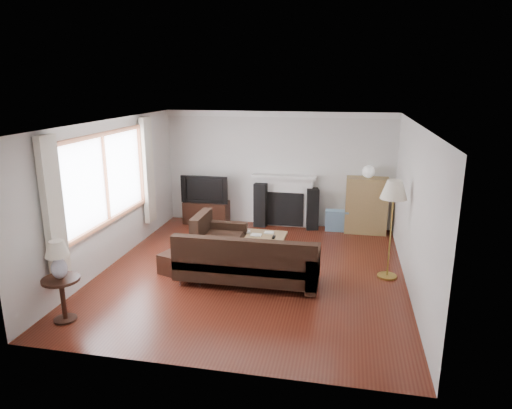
% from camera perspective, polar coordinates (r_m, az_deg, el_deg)
% --- Properties ---
extents(room, '(5.10, 5.60, 2.54)m').
position_cam_1_polar(room, '(7.40, -0.46, 0.52)').
color(room, '#531E12').
rests_on(room, ground).
extents(window, '(0.12, 2.74, 1.54)m').
position_cam_1_polar(window, '(8.01, -18.23, 3.10)').
color(window, brown).
rests_on(window, room).
extents(curtain_near, '(0.10, 0.35, 2.10)m').
position_cam_1_polar(curtain_near, '(6.77, -23.98, -0.90)').
color(curtain_near, beige).
rests_on(curtain_near, room).
extents(curtain_far, '(0.10, 0.35, 2.10)m').
position_cam_1_polar(curtain_far, '(9.34, -13.36, 4.16)').
color(curtain_far, beige).
rests_on(curtain_far, room).
extents(fireplace, '(1.40, 0.26, 1.15)m').
position_cam_1_polar(fireplace, '(10.06, 3.47, 0.51)').
color(fireplace, white).
rests_on(fireplace, room).
extents(tv_stand, '(0.99, 0.45, 0.50)m').
position_cam_1_polar(tv_stand, '(10.38, -6.20, -0.95)').
color(tv_stand, black).
rests_on(tv_stand, ground).
extents(television, '(1.06, 0.14, 0.61)m').
position_cam_1_polar(television, '(10.24, -6.29, 2.02)').
color(television, black).
rests_on(television, tv_stand).
extents(speaker_left, '(0.30, 0.35, 0.97)m').
position_cam_1_polar(speaker_left, '(10.07, 0.66, 0.01)').
color(speaker_left, black).
rests_on(speaker_left, ground).
extents(speaker_right, '(0.30, 0.34, 0.89)m').
position_cam_1_polar(speaker_right, '(9.94, 7.05, -0.53)').
color(speaker_right, black).
rests_on(speaker_right, ground).
extents(bookshelf, '(0.86, 0.41, 1.18)m').
position_cam_1_polar(bookshelf, '(9.86, 13.61, -0.10)').
color(bookshelf, olive).
rests_on(bookshelf, ground).
extents(globe_lamp, '(0.26, 0.26, 0.26)m').
position_cam_1_polar(globe_lamp, '(9.70, 13.88, 4.00)').
color(globe_lamp, white).
rests_on(globe_lamp, bookshelf).
extents(sectional_sofa, '(2.43, 1.77, 0.78)m').
position_cam_1_polar(sectional_sofa, '(7.28, -1.03, -6.85)').
color(sectional_sofa, black).
rests_on(sectional_sofa, ground).
extents(coffee_table, '(1.06, 0.59, 0.41)m').
position_cam_1_polar(coffee_table, '(8.45, 0.11, -5.00)').
color(coffee_table, olive).
rests_on(coffee_table, ground).
extents(footstool, '(0.51, 0.51, 0.34)m').
position_cam_1_polar(footstool, '(7.83, -10.22, -7.20)').
color(footstool, black).
rests_on(footstool, ground).
extents(floor_lamp, '(0.46, 0.46, 1.63)m').
position_cam_1_polar(floor_lamp, '(7.63, 16.49, -3.06)').
color(floor_lamp, '#BA9840').
rests_on(floor_lamp, ground).
extents(side_table, '(0.49, 0.49, 0.61)m').
position_cam_1_polar(side_table, '(6.73, -22.97, -10.87)').
color(side_table, black).
rests_on(side_table, ground).
extents(table_lamp, '(0.32, 0.32, 0.51)m').
position_cam_1_polar(table_lamp, '(6.51, -23.48, -6.39)').
color(table_lamp, silver).
rests_on(table_lamp, side_table).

